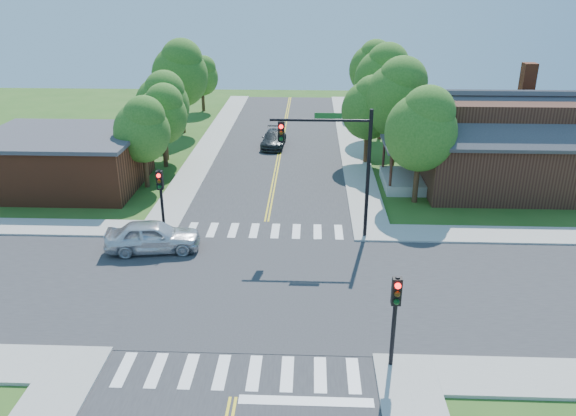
{
  "coord_description": "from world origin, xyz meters",
  "views": [
    {
      "loc": [
        2.5,
        -22.73,
        13.33
      ],
      "look_at": [
        1.4,
        4.41,
        2.2
      ],
      "focal_mm": 35.0,
      "sensor_mm": 36.0,
      "label": 1
    }
  ],
  "objects_px": {
    "house_ne": "(499,140)",
    "car_dgrey": "(274,139)",
    "car_silver": "(153,237)",
    "signal_pole_nw": "(161,190)",
    "signal_pole_se": "(395,305)",
    "signal_mast_ne": "(337,153)"
  },
  "relations": [
    {
      "from": "signal_mast_ne",
      "to": "car_silver",
      "type": "xyz_separation_m",
      "value": [
        -9.55,
        -2.09,
        -4.02
      ]
    },
    {
      "from": "signal_mast_ne",
      "to": "car_silver",
      "type": "distance_m",
      "value": 10.57
    },
    {
      "from": "house_ne",
      "to": "signal_pole_nw",
      "type": "bearing_deg",
      "value": -157.31
    },
    {
      "from": "signal_pole_nw",
      "to": "car_dgrey",
      "type": "xyz_separation_m",
      "value": [
        5.0,
        17.94,
        -1.99
      ]
    },
    {
      "from": "signal_pole_nw",
      "to": "car_silver",
      "type": "bearing_deg",
      "value": -91.0
    },
    {
      "from": "signal_pole_se",
      "to": "house_ne",
      "type": "height_order",
      "value": "house_ne"
    },
    {
      "from": "house_ne",
      "to": "car_silver",
      "type": "relative_size",
      "value": 2.57
    },
    {
      "from": "signal_pole_nw",
      "to": "house_ne",
      "type": "xyz_separation_m",
      "value": [
        20.71,
        8.66,
        0.67
      ]
    },
    {
      "from": "signal_mast_ne",
      "to": "signal_pole_se",
      "type": "relative_size",
      "value": 1.89
    },
    {
      "from": "signal_pole_nw",
      "to": "car_dgrey",
      "type": "bearing_deg",
      "value": 74.42
    },
    {
      "from": "car_dgrey",
      "to": "signal_pole_se",
      "type": "bearing_deg",
      "value": -75.13
    },
    {
      "from": "signal_pole_se",
      "to": "car_silver",
      "type": "relative_size",
      "value": 0.75
    },
    {
      "from": "house_ne",
      "to": "car_silver",
      "type": "height_order",
      "value": "house_ne"
    },
    {
      "from": "signal_pole_se",
      "to": "car_silver",
      "type": "height_order",
      "value": "signal_pole_se"
    },
    {
      "from": "signal_pole_nw",
      "to": "house_ne",
      "type": "bearing_deg",
      "value": 22.69
    },
    {
      "from": "signal_mast_ne",
      "to": "car_dgrey",
      "type": "distance_m",
      "value": 18.95
    },
    {
      "from": "car_silver",
      "to": "car_dgrey",
      "type": "relative_size",
      "value": 1.08
    },
    {
      "from": "car_silver",
      "to": "signal_pole_nw",
      "type": "bearing_deg",
      "value": -8.39
    },
    {
      "from": "house_ne",
      "to": "car_dgrey",
      "type": "bearing_deg",
      "value": 149.42
    },
    {
      "from": "signal_pole_se",
      "to": "signal_pole_nw",
      "type": "bearing_deg",
      "value": 135.0
    },
    {
      "from": "signal_mast_ne",
      "to": "house_ne",
      "type": "xyz_separation_m",
      "value": [
        11.19,
        8.65,
        -1.52
      ]
    },
    {
      "from": "car_silver",
      "to": "signal_mast_ne",
      "type": "bearing_deg",
      "value": -85.06
    }
  ]
}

